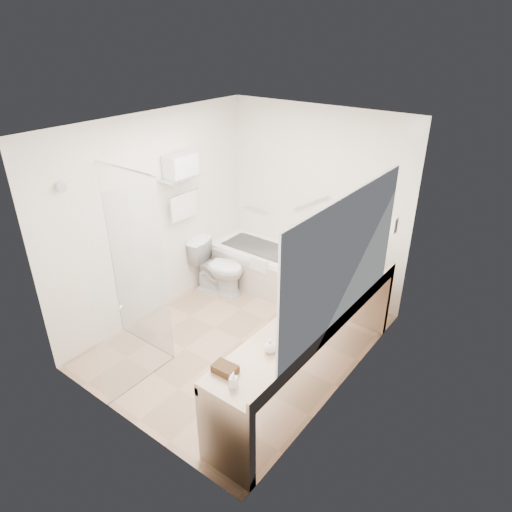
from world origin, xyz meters
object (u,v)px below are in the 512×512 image
Objects in this scene: vanity_counter at (312,334)px; toilet at (218,267)px; bathtub at (268,268)px; amenity_basket at (225,369)px; water_bottle_left at (356,262)px.

toilet is (-1.97, 0.85, -0.27)m from vanity_counter.
toilet is (-0.45, -0.54, 0.09)m from bathtub.
amenity_basket is at bearing -98.19° from vanity_counter.
water_bottle_left is (0.07, 2.20, 0.06)m from amenity_basket.
bathtub is 2.91m from amenity_basket.
water_bottle_left is (-0.09, 1.10, 0.31)m from vanity_counter.
toilet is at bearing 156.71° from vanity_counter.
vanity_counter is 1.14m from water_bottle_left.
vanity_counter is at bearing -85.41° from water_bottle_left.
amenity_basket is at bearing -147.57° from toilet.
bathtub is 2.13× the size of toilet.
vanity_counter reaches higher than amenity_basket.
toilet is at bearing 132.86° from amenity_basket.
bathtub is at bearing 137.65° from vanity_counter.
water_bottle_left is (1.44, -0.29, 0.67)m from bathtub.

